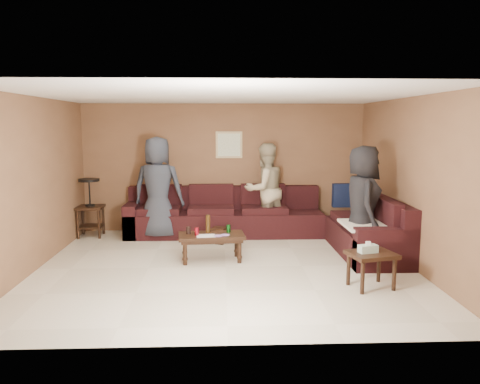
{
  "coord_description": "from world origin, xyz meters",
  "views": [
    {
      "loc": [
        -0.05,
        -6.71,
        2.1
      ],
      "look_at": [
        0.25,
        0.85,
        1.0
      ],
      "focal_mm": 35.0,
      "sensor_mm": 36.0,
      "label": 1
    }
  ],
  "objects_px": {
    "coffee_table": "(211,238)",
    "end_table_left": "(90,206)",
    "person_right": "(363,203)",
    "person_left": "(158,188)",
    "waste_bin": "(219,235)",
    "sectional_sofa": "(270,223)",
    "person_middle": "(265,190)",
    "side_table_right": "(371,257)"
  },
  "relations": [
    {
      "from": "waste_bin",
      "to": "person_middle",
      "type": "height_order",
      "value": "person_middle"
    },
    {
      "from": "waste_bin",
      "to": "person_right",
      "type": "distance_m",
      "value": 2.59
    },
    {
      "from": "side_table_right",
      "to": "person_right",
      "type": "relative_size",
      "value": 0.37
    },
    {
      "from": "side_table_right",
      "to": "waste_bin",
      "type": "distance_m",
      "value": 3.1
    },
    {
      "from": "sectional_sofa",
      "to": "person_middle",
      "type": "bearing_deg",
      "value": 95.25
    },
    {
      "from": "side_table_right",
      "to": "person_middle",
      "type": "xyz_separation_m",
      "value": [
        -1.09,
        2.98,
        0.47
      ]
    },
    {
      "from": "coffee_table",
      "to": "person_left",
      "type": "height_order",
      "value": "person_left"
    },
    {
      "from": "person_middle",
      "to": "person_right",
      "type": "distance_m",
      "value": 2.16
    },
    {
      "from": "person_right",
      "to": "person_left",
      "type": "bearing_deg",
      "value": 70.62
    },
    {
      "from": "sectional_sofa",
      "to": "side_table_right",
      "type": "height_order",
      "value": "sectional_sofa"
    },
    {
      "from": "person_left",
      "to": "sectional_sofa",
      "type": "bearing_deg",
      "value": -179.96
    },
    {
      "from": "end_table_left",
      "to": "person_left",
      "type": "xyz_separation_m",
      "value": [
        1.31,
        -0.22,
        0.37
      ]
    },
    {
      "from": "waste_bin",
      "to": "side_table_right",
      "type": "bearing_deg",
      "value": -50.59
    },
    {
      "from": "sectional_sofa",
      "to": "end_table_left",
      "type": "bearing_deg",
      "value": 171.42
    },
    {
      "from": "sectional_sofa",
      "to": "side_table_right",
      "type": "bearing_deg",
      "value": -67.12
    },
    {
      "from": "end_table_left",
      "to": "person_middle",
      "type": "relative_size",
      "value": 0.63
    },
    {
      "from": "sectional_sofa",
      "to": "coffee_table",
      "type": "bearing_deg",
      "value": -131.12
    },
    {
      "from": "person_left",
      "to": "person_middle",
      "type": "height_order",
      "value": "person_left"
    },
    {
      "from": "coffee_table",
      "to": "person_right",
      "type": "distance_m",
      "value": 2.4
    },
    {
      "from": "person_left",
      "to": "person_right",
      "type": "height_order",
      "value": "person_left"
    },
    {
      "from": "sectional_sofa",
      "to": "person_right",
      "type": "distance_m",
      "value": 1.86
    },
    {
      "from": "coffee_table",
      "to": "person_left",
      "type": "relative_size",
      "value": 0.56
    },
    {
      "from": "side_table_right",
      "to": "waste_bin",
      "type": "relative_size",
      "value": 2.34
    },
    {
      "from": "end_table_left",
      "to": "person_left",
      "type": "height_order",
      "value": "person_left"
    },
    {
      "from": "person_right",
      "to": "coffee_table",
      "type": "bearing_deg",
      "value": 94.27
    },
    {
      "from": "sectional_sofa",
      "to": "person_middle",
      "type": "xyz_separation_m",
      "value": [
        -0.05,
        0.5,
        0.55
      ]
    },
    {
      "from": "coffee_table",
      "to": "side_table_right",
      "type": "xyz_separation_m",
      "value": [
        2.08,
        -1.3,
        0.05
      ]
    },
    {
      "from": "waste_bin",
      "to": "coffee_table",
      "type": "bearing_deg",
      "value": -96.24
    },
    {
      "from": "person_middle",
      "to": "side_table_right",
      "type": "bearing_deg",
      "value": 83.4
    },
    {
      "from": "side_table_right",
      "to": "person_left",
      "type": "height_order",
      "value": "person_left"
    },
    {
      "from": "sectional_sofa",
      "to": "side_table_right",
      "type": "xyz_separation_m",
      "value": [
        1.05,
        -2.49,
        0.08
      ]
    },
    {
      "from": "coffee_table",
      "to": "end_table_left",
      "type": "relative_size",
      "value": 0.96
    },
    {
      "from": "coffee_table",
      "to": "person_middle",
      "type": "distance_m",
      "value": 2.01
    },
    {
      "from": "coffee_table",
      "to": "sectional_sofa",
      "type": "bearing_deg",
      "value": 48.88
    },
    {
      "from": "sectional_sofa",
      "to": "person_left",
      "type": "distance_m",
      "value": 2.14
    },
    {
      "from": "side_table_right",
      "to": "person_right",
      "type": "height_order",
      "value": "person_right"
    },
    {
      "from": "coffee_table",
      "to": "waste_bin",
      "type": "distance_m",
      "value": 1.11
    },
    {
      "from": "coffee_table",
      "to": "person_left",
      "type": "xyz_separation_m",
      "value": [
        -1.0,
        1.47,
        0.58
      ]
    },
    {
      "from": "coffee_table",
      "to": "side_table_right",
      "type": "bearing_deg",
      "value": -32.1
    },
    {
      "from": "person_left",
      "to": "side_table_right",
      "type": "bearing_deg",
      "value": 146.05
    },
    {
      "from": "end_table_left",
      "to": "side_table_right",
      "type": "relative_size",
      "value": 1.66
    },
    {
      "from": "waste_bin",
      "to": "person_left",
      "type": "xyz_separation_m",
      "value": [
        -1.11,
        0.38,
        0.8
      ]
    }
  ]
}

